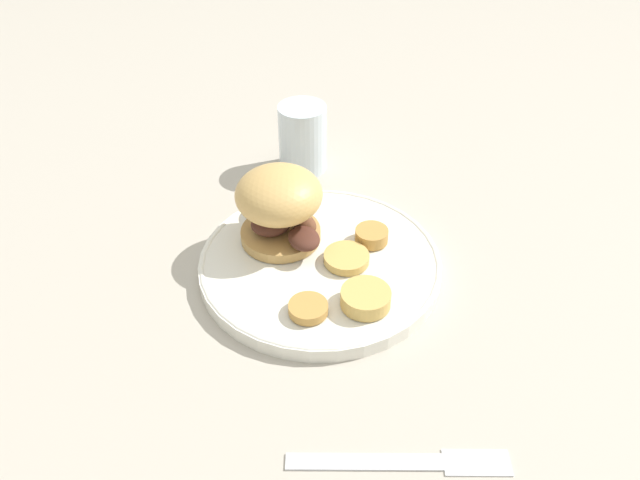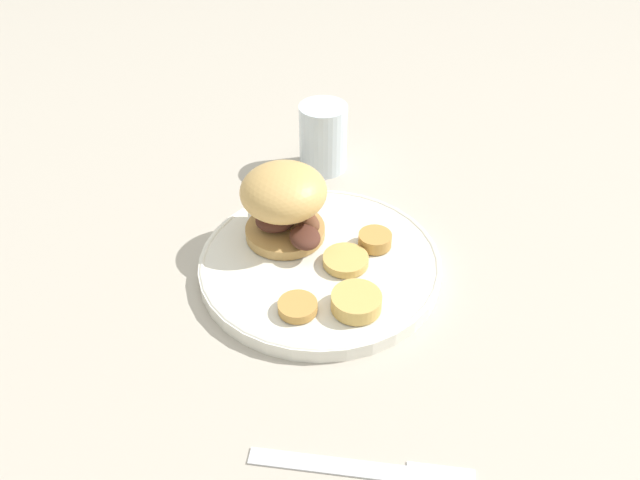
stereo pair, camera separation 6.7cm
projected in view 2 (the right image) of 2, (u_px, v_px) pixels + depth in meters
name	position (u px, v px, depth m)	size (l,w,h in m)	color
ground_plane	(320.00, 270.00, 0.69)	(4.00, 4.00, 0.00)	#B2A899
dinner_plate	(320.00, 263.00, 0.69)	(0.27, 0.27, 0.02)	white
sandwich	(287.00, 199.00, 0.69)	(0.11, 0.13, 0.09)	tan
potato_round_0	(375.00, 240.00, 0.69)	(0.04, 0.04, 0.02)	#BC8942
potato_round_1	(356.00, 302.00, 0.62)	(0.05, 0.05, 0.02)	tan
potato_round_2	(298.00, 307.00, 0.62)	(0.04, 0.04, 0.01)	#BC8942
potato_round_3	(346.00, 260.00, 0.67)	(0.05, 0.05, 0.01)	tan
fork	(365.00, 469.00, 0.50)	(0.13, 0.16, 0.00)	silver
drinking_glass	(323.00, 138.00, 0.83)	(0.06, 0.06, 0.09)	silver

